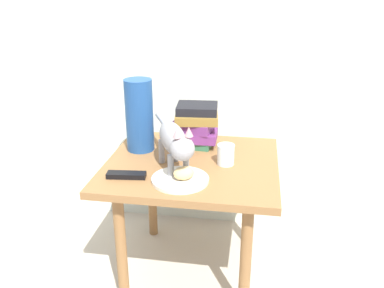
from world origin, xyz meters
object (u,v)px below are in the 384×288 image
side_table (192,178)px  candle_jar (226,155)px  bread_roll (183,173)px  cat (175,141)px  plate (180,180)px  tv_remote (126,175)px  book_stack (195,125)px  green_vase (139,115)px

side_table → candle_jar: (0.14, 0.00, 0.11)m
bread_roll → cat: (-0.05, 0.08, 0.09)m
plate → bread_roll: bearing=-31.4°
cat → candle_jar: cat is taller
plate → side_table: bearing=85.1°
plate → tv_remote: tv_remote is taller
cat → side_table: bearing=64.7°
side_table → tv_remote: (-0.23, -0.18, 0.08)m
cat → plate: bearing=-65.3°
side_table → plate: (-0.02, -0.18, 0.08)m
plate → book_stack: bearing=89.9°
plate → green_vase: size_ratio=0.68×
bread_roll → tv_remote: size_ratio=0.53×
plate → tv_remote: (-0.21, -0.00, 0.00)m
cat → green_vase: bearing=133.7°
side_table → cat: 0.24m
plate → candle_jar: 0.24m
plate → candle_jar: size_ratio=2.55×
plate → bread_roll: 0.04m
side_table → cat: (-0.05, -0.11, 0.21)m
book_stack → green_vase: green_vase is taller
book_stack → plate: bearing=-90.1°
side_table → green_vase: (-0.25, 0.10, 0.23)m
plate → cat: bearing=114.7°
green_vase → candle_jar: size_ratio=3.74×
book_stack → green_vase: bearing=-159.3°
bread_roll → cat: bearing=120.0°
plate → book_stack: 0.38m
book_stack → green_vase: size_ratio=0.68×
book_stack → bread_roll: bearing=-88.0°
cat → bread_roll: bearing=-60.0°
candle_jar → tv_remote: bearing=-153.0°
cat → tv_remote: bearing=-156.0°
green_vase → cat: bearing=-46.3°
plate → tv_remote: 0.21m
tv_remote → candle_jar: bearing=21.1°
side_table → plate: size_ratio=3.27×
green_vase → candle_jar: bearing=-14.2°
green_vase → candle_jar: 0.42m
green_vase → bread_roll: bearing=-49.8°
bread_roll → book_stack: book_stack is taller
green_vase → tv_remote: bearing=-85.4°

